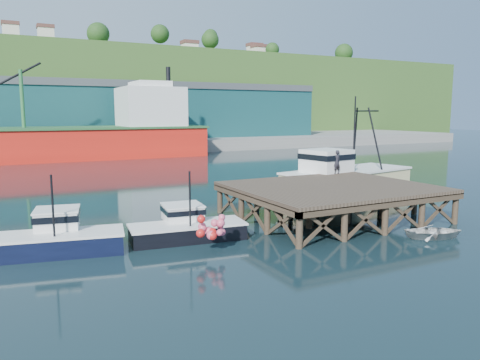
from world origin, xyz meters
TOP-DOWN VIEW (x-y plane):
  - ground at (0.00, 0.00)m, footprint 300.00×300.00m
  - wharf at (5.50, -0.19)m, footprint 12.00×10.00m
  - far_quay at (0.00, 70.00)m, footprint 160.00×40.00m
  - warehouse_mid at (0.00, 65.00)m, footprint 28.00×16.00m
  - warehouse_right at (30.00, 65.00)m, footprint 30.00×16.00m
  - cargo_ship at (-8.46, 48.00)m, footprint 55.50×10.00m
  - hillside at (0.00, 100.00)m, footprint 220.00×50.00m
  - boat_navy at (-11.02, 0.11)m, footprint 6.60×4.04m
  - boat_black at (-4.55, -0.41)m, footprint 6.32×5.27m
  - trawler at (12.01, 6.50)m, footprint 12.58×6.45m
  - dinghy at (7.48, -6.40)m, footprint 3.66×3.18m
  - dockworker at (9.38, 4.40)m, footprint 0.68×0.47m

SIDE VIEW (x-z plane):
  - ground at x=0.00m, z-range 0.00..0.00m
  - dinghy at x=7.48m, z-range 0.00..0.63m
  - boat_black at x=-4.55m, z-range -1.19..2.58m
  - boat_navy at x=-11.02m, z-range -1.17..2.75m
  - far_quay at x=0.00m, z-range 0.00..2.00m
  - trawler at x=12.01m, z-range -2.36..5.67m
  - wharf at x=5.50m, z-range 0.63..3.25m
  - dockworker at x=9.38m, z-range 2.12..3.92m
  - cargo_ship at x=-8.46m, z-range -3.56..10.19m
  - warehouse_mid at x=0.00m, z-range 2.00..11.00m
  - warehouse_right at x=30.00m, z-range 2.00..11.00m
  - hillside at x=0.00m, z-range 0.00..22.00m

